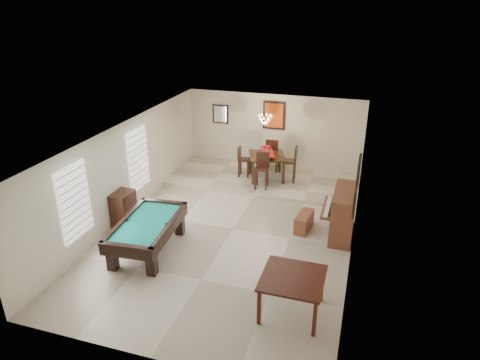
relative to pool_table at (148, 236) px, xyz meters
The scene contains 25 objects.
ground_plane 2.26m from the pool_table, 43.30° to the left, with size 6.00×9.00×0.02m, color beige.
wall_back 6.31m from the pool_table, 74.95° to the left, with size 6.00×0.04×2.60m, color silver.
wall_front 3.51m from the pool_table, 61.40° to the right, with size 6.00×0.04×2.60m, color silver.
wall_left 2.26m from the pool_table, 132.09° to the left, with size 0.04×9.00×2.60m, color silver.
wall_right 4.95m from the pool_table, 18.29° to the left, with size 0.04×9.00×2.60m, color silver.
ceiling 3.15m from the pool_table, 43.30° to the left, with size 6.00×9.00×0.04m, color white.
dining_step 5.05m from the pool_table, 71.26° to the left, with size 6.00×2.50×0.12m, color beige.
window_left_front 1.82m from the pool_table, 153.50° to the right, with size 0.06×1.00×1.70m, color white.
window_left_rear 2.72m from the pool_table, 122.39° to the left, with size 0.06×1.00×1.70m, color white.
pool_table is the anchor object (origin of this frame).
square_table 3.83m from the pool_table, 17.21° to the right, with size 1.16×1.16×0.80m, color #33140C, non-canonical shape.
upright_piano 4.68m from the pool_table, 26.39° to the left, with size 0.82×1.47×1.23m, color brown, non-canonical shape.
piano_bench 3.96m from the pool_table, 31.41° to the left, with size 0.31×0.80×0.45m, color brown.
apothecary_chest 1.42m from the pool_table, 143.73° to the left, with size 0.44×0.65×0.98m, color black.
dining_table 5.09m from the pool_table, 70.41° to the left, with size 1.11×1.11×0.92m, color black, non-canonical shape.
flower_vase 5.15m from the pool_table, 70.41° to the left, with size 0.13×0.13×0.22m, color #B20F26, non-canonical shape.
dining_chair_south 4.37m from the pool_table, 66.59° to the left, with size 0.41×0.41×1.11m, color black, non-canonical shape.
dining_chair_north 5.80m from the pool_table, 72.59° to the left, with size 0.42×0.42×1.13m, color black, non-canonical shape.
dining_chair_west 4.87m from the pool_table, 78.72° to the left, with size 0.37×0.37×0.99m, color black, non-canonical shape.
dining_chair_east 5.39m from the pool_table, 63.12° to the left, with size 0.43×0.43×1.16m, color black, non-canonical shape.
chandelier 5.32m from the pool_table, 71.08° to the left, with size 0.44×0.44×0.60m, color #FFE5B2, non-canonical shape.
back_painting 6.39m from the pool_table, 74.85° to the left, with size 0.75×0.06×0.95m, color #D84C14.
back_mirror 6.16m from the pool_table, 92.67° to the left, with size 0.55×0.06×0.65m, color white.
right_picture_upper 5.16m from the pool_table, 21.75° to the left, with size 0.06×0.55×0.65m, color slate.
right_picture_lower 4.80m from the pool_table, ahead, with size 0.06×0.45×0.55m, color gray.
Camera 1 is at (3.02, -9.21, 5.63)m, focal length 32.00 mm.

